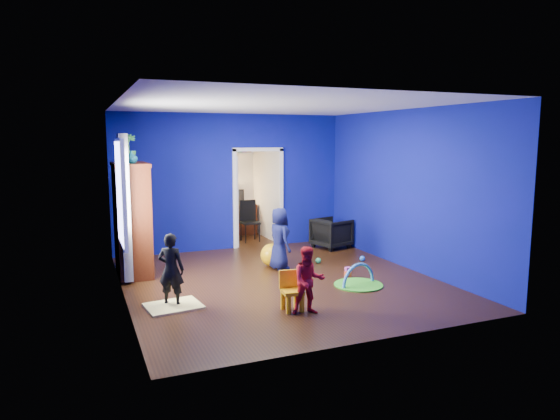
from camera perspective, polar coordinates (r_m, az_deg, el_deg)
name	(u,v)px	position (r m, az deg, el deg)	size (l,w,h in m)	color
floor	(280,281)	(8.46, -0.01, -8.09)	(5.00, 5.50, 0.01)	black
ceiling	(280,105)	(8.15, -0.01, 11.90)	(5.00, 5.50, 0.01)	white
wall_back	(232,182)	(10.76, -5.56, 3.20)	(5.00, 0.02, 2.90)	navy
wall_front	(372,220)	(5.75, 10.42, -1.13)	(5.00, 0.02, 2.90)	navy
wall_left	(121,202)	(7.60, -17.74, 0.84)	(0.02, 5.50, 2.90)	navy
wall_right	(406,189)	(9.41, 14.24, 2.30)	(0.02, 5.50, 2.90)	navy
alcove	(245,187)	(11.79, -3.98, 2.67)	(1.00, 1.75, 2.50)	silver
armchair	(332,233)	(10.97, 5.91, -2.64)	(0.70, 0.72, 0.65)	black
child_black	(171,269)	(7.30, -12.34, -6.65)	(0.38, 0.25, 1.05)	black
child_navy	(279,239)	(9.08, -0.08, -3.29)	(0.55, 0.36, 1.13)	#10123C
toddler_red	(309,281)	(6.81, 3.28, -8.06)	(0.45, 0.35, 0.93)	red
vase	(131,157)	(8.65, -16.64, 5.82)	(0.20, 0.20, 0.21)	#0D5B6C
potted_plant	(128,148)	(9.17, -17.00, 6.79)	(0.28, 0.28, 0.49)	green
tv_armoire	(132,219)	(9.05, -16.55, -1.01)	(0.58, 1.14, 1.96)	#3F0F0A
crt_tv	(134,217)	(9.05, -16.31, -0.75)	(0.46, 0.70, 0.54)	silver
yellow_blanket	(173,306)	(7.35, -12.08, -10.68)	(0.75, 0.60, 0.03)	#F2E07A
hopper_ball	(272,255)	(9.37, -0.94, -5.16)	(0.42, 0.42, 0.42)	yellow
kid_chair	(292,293)	(6.99, 1.43, -9.46)	(0.28, 0.28, 0.50)	yellow
play_mat	(358,285)	(8.30, 8.95, -8.44)	(0.79, 0.79, 0.02)	green
toy_arch	(358,284)	(8.30, 8.95, -8.38)	(0.72, 0.72, 0.05)	#3F8CD8
window_left	(120,193)	(7.94, -17.87, 1.85)	(0.03, 0.95, 1.55)	white
curtain	(125,208)	(8.53, -17.30, 0.25)	(0.14, 0.42, 2.40)	slate
doorway	(258,199)	(10.99, -2.54, 1.24)	(1.16, 0.10, 2.10)	white
study_desk	(238,219)	(12.50, -4.85, -1.08)	(0.88, 0.44, 0.75)	#3D140A
desk_monitor	(236,196)	(12.54, -5.05, 1.60)	(0.40, 0.05, 0.32)	black
desk_lamp	(226,198)	(12.40, -6.20, 1.42)	(0.14, 0.14, 0.14)	#FFD88C
folding_chair	(250,222)	(11.59, -3.44, -1.36)	(0.40, 0.40, 0.92)	black
book_shelf	(236,153)	(12.45, -5.10, 6.49)	(0.88, 0.24, 0.04)	white
toy_0	(348,275)	(8.73, 7.75, -7.33)	(0.10, 0.08, 0.10)	#D74723
toy_1	(362,258)	(9.90, 9.39, -5.47)	(0.11, 0.11, 0.11)	blue
toy_2	(318,260)	(9.64, 4.40, -5.77)	(0.11, 0.11, 0.11)	green
toy_3	(348,270)	(9.03, 7.78, -6.80)	(0.10, 0.08, 0.10)	#CA4BA8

